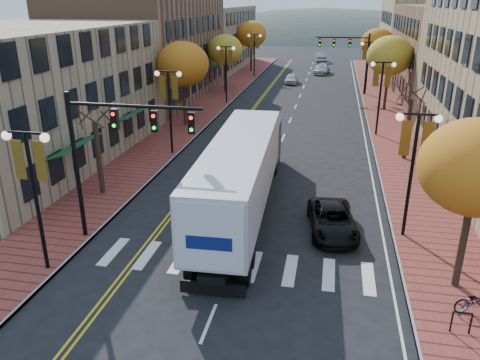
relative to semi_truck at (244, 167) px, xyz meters
The scene contains 32 objects.
ground 7.90m from the semi_truck, 85.77° to the right, with size 200.00×200.00×0.00m, color black.
sidewalk_left 26.52m from the semi_truck, 108.65° to the left, with size 4.00×85.00×0.15m, color brown.
sidewalk_right 26.89m from the semi_truck, 69.11° to the left, with size 4.00×85.00×0.15m, color brown.
building_left_near 17.47m from the semi_truck, 161.43° to the left, with size 12.00×22.00×9.00m, color #9E8966.
building_left_mid 33.06m from the semi_truck, 119.97° to the left, with size 12.00×24.00×11.00m, color brown.
building_left_far 56.04m from the semi_truck, 107.08° to the left, with size 12.00×26.00×9.50m, color #9E8966.
building_right_mid 39.51m from the semi_truck, 61.11° to the left, with size 15.00×24.00×10.00m, color brown.
building_right_far 59.73m from the semi_truck, 71.37° to the left, with size 15.00×20.00×11.00m, color #9E8966.
tree_left_a 8.47m from the semi_truck, behind, with size 0.28×0.28×4.20m.
tree_left_b 18.79m from the semi_truck, 117.07° to the left, with size 4.48×4.48×7.21m.
tree_left_c 33.70m from the semi_truck, 104.56° to the left, with size 4.16×4.16×6.69m.
tree_left_d 51.32m from the semi_truck, 99.49° to the left, with size 4.61×4.61×7.42m.
tree_right_a 11.31m from the semi_truck, 29.82° to the right, with size 4.16×4.16×6.69m.
tree_right_b 14.22m from the semi_truck, 47.77° to the left, with size 0.28×0.28×4.20m.
tree_right_c 28.35m from the semi_truck, 70.19° to the left, with size 4.48×4.48×7.21m.
tree_right_d 43.67m from the semi_truck, 77.34° to the left, with size 4.35×4.35×7.00m.
lamp_left_a 10.36m from the semi_truck, 132.90° to the right, with size 1.96×0.36×6.05m.
lamp_left_b 11.15m from the semi_truck, 129.18° to the left, with size 1.96×0.36×6.05m.
lamp_left_c 27.48m from the semi_truck, 104.68° to the left, with size 1.96×0.36×6.05m.
lamp_left_d 45.10m from the semi_truck, 98.87° to the left, with size 1.96×0.36×6.05m.
lamp_right_a 8.39m from the semi_truck, 10.38° to the right, with size 1.96×0.36×6.05m.
lamp_right_b 18.47m from the semi_truck, 64.02° to the left, with size 1.96×0.36×6.05m.
lamp_right_c 35.50m from the semi_truck, 76.87° to the left, with size 1.96×0.36×6.05m.
traffic_mast_near 7.09m from the semi_truck, 137.72° to the right, with size 6.10×0.35×7.00m.
traffic_mast_far 35.13m from the semi_truck, 80.09° to the left, with size 6.10×0.34×7.00m.
semi_truck is the anchor object (origin of this frame).
navy_sedan 4.09m from the semi_truck, 102.04° to the right, with size 1.62×4.63×1.53m, color black.
black_suv 5.31m from the semi_truck, 18.91° to the right, with size 2.15×4.67×1.30m, color black.
car_far_white 40.94m from the semi_truck, 91.76° to the left, with size 1.52×3.78×1.29m, color silver.
car_far_silver 50.56m from the semi_truck, 87.22° to the left, with size 2.00×4.92×1.43m, color #AEAEB6.
car_far_oncoming 65.00m from the semi_truck, 88.45° to the left, with size 1.71×4.90×1.61m, color #9B9AA1.
bicycle 12.33m from the semi_truck, 35.88° to the right, with size 0.59×1.69×0.89m, color gray.
Camera 1 is at (3.72, -15.06, 10.70)m, focal length 35.00 mm.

